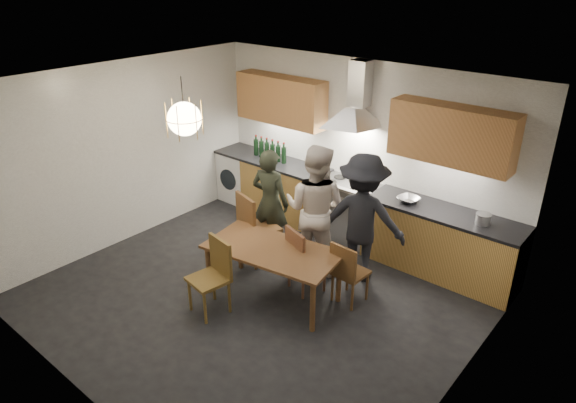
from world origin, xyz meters
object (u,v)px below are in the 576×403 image
Objects in this scene: dining_table at (273,254)px; chair_back_left at (254,224)px; person_right at (362,218)px; stock_pot at (483,219)px; person_mid at (315,209)px; wine_bottles at (270,149)px; mixing_bowl at (409,200)px; chair_front at (214,271)px; person_left at (270,202)px.

chair_back_left is (-0.74, 0.45, -0.02)m from dining_table.
person_right reaches higher than stock_pot.
wine_bottles is (-1.64, 0.96, 0.20)m from person_mid.
chair_front is at bearing -116.11° from mixing_bowl.
person_right is (1.33, 0.25, 0.09)m from person_left.
chair_front is at bearing 125.83° from chair_back_left.
person_left is 0.88× the size of person_mid.
stock_pot is 3.49m from wine_bottles.
stock_pot is (1.84, 0.91, 0.09)m from person_mid.
person_left is 8.63× the size of stock_pot.
chair_front reaches higher than dining_table.
stock_pot is 0.26× the size of wine_bottles.
person_right is 6.09× the size of mixing_bowl.
person_left is 2.76m from stock_pot.
person_mid is 0.63m from person_right.
mixing_bowl is at bearing -132.33° from person_right.
dining_table is at bearing 69.58° from chair_front.
person_right reaches higher than chair_front.
person_left reaches higher than stock_pot.
stock_pot reaches higher than mixing_bowl.
person_mid reaches higher than person_right.
stock_pot is (2.17, 2.42, 0.44)m from chair_front.
chair_front is at bearing 95.87° from person_left.
person_mid is at bearing -30.18° from wine_bottles.
person_mid reaches higher than chair_front.
mixing_bowl is 0.41× the size of wine_bottles.
chair_front is at bearing -128.84° from dining_table.
person_mid is at bearing -5.35° from person_right.
person_right is 2.38m from wine_bottles.
person_mid is (-0.04, 0.88, 0.27)m from dining_table.
person_mid is 6.21× the size of mixing_bowl.
dining_table is 0.87m from chair_back_left.
person_mid is at bearing 175.15° from person_left.
person_left is at bearing -11.95° from person_right.
chair_back_left is at bearing 2.54° from person_right.
person_left is 1.35m from person_right.
dining_table is 0.92m from person_mid.
person_left is at bearing 124.31° from dining_table.
person_left reaches higher than chair_back_left.
wine_bottles is at bearing 127.89° from chair_front.
person_mid is 1.02× the size of person_right.
wine_bottles reaches higher than dining_table.
chair_back_left is 1.51× the size of wine_bottles.
chair_back_left is 1.14m from chair_front.
person_left is at bearing 115.37° from chair_front.
chair_back_left is 2.08m from mixing_bowl.
wine_bottles is (-1.32, 2.46, 0.55)m from chair_front.
person_right reaches higher than dining_table.
chair_front is (0.38, -1.08, -0.06)m from chair_back_left.
chair_back_left is at bearing -152.24° from stock_pot.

